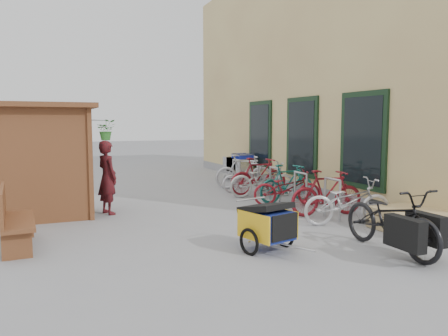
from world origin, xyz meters
name	(u,v)px	position (x,y,z in m)	size (l,w,h in m)	color
ground	(230,230)	(0.00, 0.00, 0.00)	(80.00, 80.00, 0.00)	gray
building	(356,77)	(6.49, 4.50, 3.49)	(6.07, 13.00, 7.00)	#D7C47B
kiosk	(38,144)	(-3.28, 2.47, 1.55)	(2.49, 1.65, 2.40)	brown
bike_rack	(275,180)	(2.30, 2.40, 0.52)	(0.05, 5.35, 0.86)	#A5A8AD
pallet_stack	(410,220)	(3.00, -1.40, 0.21)	(1.00, 1.20, 0.40)	tan
bench	(12,217)	(-3.68, 0.22, 0.51)	(0.54, 1.59, 0.99)	brown
shopping_carts	(238,165)	(3.00, 6.24, 0.56)	(0.54, 1.48, 0.96)	silver
child_trailer	(267,223)	(0.01, -1.44, 0.44)	(0.88, 1.39, 0.80)	navy
cargo_bike	(392,220)	(1.73, -2.27, 0.52)	(0.72, 1.99, 1.04)	black
person_kiosk	(107,177)	(-1.91, 2.36, 0.81)	(0.59, 0.39, 1.61)	maroon
bike_0	(347,201)	(2.28, -0.51, 0.46)	(0.62, 1.77, 0.93)	#BABABF
bike_1	(327,193)	(2.41, 0.33, 0.50)	(0.47, 1.66, 1.00)	maroon
bike_2	(287,188)	(2.22, 1.65, 0.43)	(0.57, 1.63, 0.85)	maroon
bike_3	(287,183)	(2.44, 2.02, 0.48)	(0.46, 1.61, 0.97)	#1A6A64
bike_4	(262,180)	(2.25, 2.99, 0.47)	(0.63, 1.79, 0.94)	#B6B5B1
bike_5	(259,176)	(2.31, 3.32, 0.52)	(0.49, 1.74, 1.04)	maroon
bike_6	(247,178)	(2.25, 3.93, 0.40)	(0.53, 1.51, 0.79)	#BABABF
bike_7	(244,172)	(2.42, 4.51, 0.52)	(0.49, 1.73, 1.04)	#BABABF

